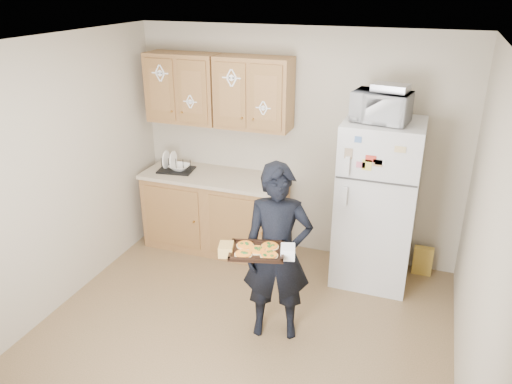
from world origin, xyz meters
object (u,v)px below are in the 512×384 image
at_px(baking_tray, 257,252).
at_px(microwave, 381,107).
at_px(refrigerator, 377,204).
at_px(person, 277,254).
at_px(dish_rack, 176,164).

distance_m(baking_tray, microwave, 1.82).
distance_m(refrigerator, baking_tray, 1.66).
xyz_separation_m(person, microwave, (0.62, 1.14, 1.05)).
bearing_deg(person, microwave, 46.09).
height_order(person, baking_tray, person).
relative_size(refrigerator, microwave, 3.34).
height_order(baking_tray, dish_rack, dish_rack).
bearing_deg(microwave, person, -109.66).
height_order(refrigerator, dish_rack, refrigerator).
height_order(baking_tray, microwave, microwave).
height_order(refrigerator, person, refrigerator).
xyz_separation_m(refrigerator, baking_tray, (-0.74, -1.48, 0.10)).
bearing_deg(refrigerator, baking_tray, -116.68).
distance_m(refrigerator, microwave, 0.99).
bearing_deg(person, refrigerator, 45.38).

